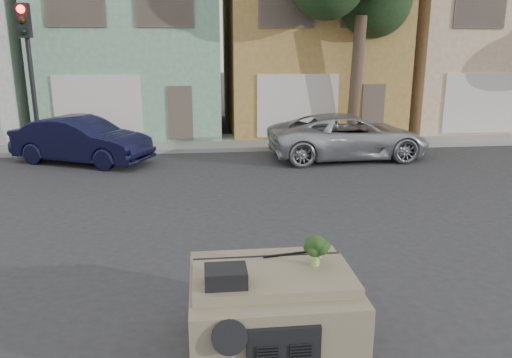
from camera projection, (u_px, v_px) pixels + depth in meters
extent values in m
plane|color=#303033|center=(248.00, 254.00, 9.25)|extent=(120.00, 120.00, 0.00)
cube|color=gray|center=(222.00, 142.00, 19.29)|extent=(40.00, 3.00, 0.15)
cube|color=#7DAB8C|center=(136.00, 43.00, 21.78)|extent=(7.20, 8.20, 7.55)
cube|color=#AA8442|center=(305.00, 43.00, 22.59)|extent=(7.20, 8.20, 7.55)
cube|color=#D7B491|center=(461.00, 43.00, 23.41)|extent=(7.20, 8.20, 7.55)
imported|color=black|center=(84.00, 163.00, 16.32)|extent=(4.79, 3.34, 1.50)
imported|color=#AEAFB5|center=(347.00, 158.00, 17.00)|extent=(5.48, 2.72, 1.49)
cube|color=black|center=(31.00, 81.00, 16.98)|extent=(0.40, 0.40, 5.10)
cube|color=#1E3318|center=(359.00, 30.00, 18.07)|extent=(4.40, 4.00, 8.50)
cube|color=#7B7057|center=(271.00, 310.00, 6.22)|extent=(2.00, 1.80, 1.12)
cube|color=black|center=(226.00, 276.00, 5.65)|extent=(0.48, 0.38, 0.20)
cube|color=black|center=(289.00, 254.00, 6.47)|extent=(0.69, 0.15, 0.02)
cube|color=#1B3213|center=(316.00, 250.00, 6.12)|extent=(0.39, 0.39, 0.40)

